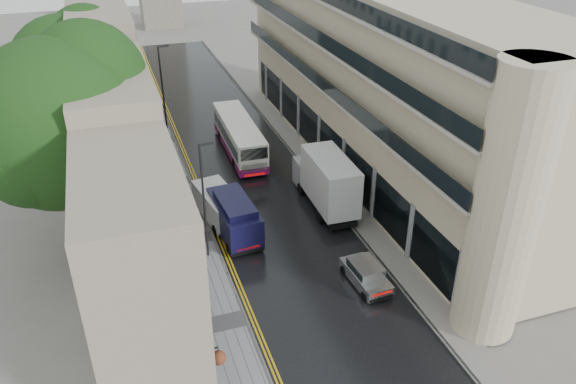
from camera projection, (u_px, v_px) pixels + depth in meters
road at (247, 172)px, 44.79m from camera, size 9.00×85.00×0.02m
left_sidewalk at (174, 183)px, 43.14m from camera, size 2.70×85.00×0.12m
right_sidewalk at (310, 162)px, 46.27m from camera, size 1.80×85.00×0.12m
old_shop_row at (112, 104)px, 41.32m from camera, size 4.50×56.00×12.00m
modern_block at (379, 80)px, 43.02m from camera, size 8.00×40.00×14.00m
tree_near at (64, 152)px, 31.72m from camera, size 10.56×10.56×13.89m
tree_far at (72, 92)px, 42.92m from camera, size 9.24×9.24×12.46m
cream_bus at (234, 153)px, 44.62m from camera, size 2.59×10.46×2.84m
white_lorry at (320, 196)px, 37.22m from camera, size 2.56×7.93×4.13m
silver_hatchback at (365, 290)px, 30.78m from camera, size 1.80×3.76×1.38m
white_van at (215, 220)px, 36.36m from camera, size 2.84×5.09×2.18m
navy_van at (228, 234)px, 34.40m from camera, size 2.53×5.61×2.79m
pedestrian at (186, 203)px, 38.58m from camera, size 0.65×0.44×1.73m
lamp_post_near at (204, 203)px, 32.87m from camera, size 0.86×0.26×7.50m
lamp_post_far at (163, 97)px, 47.34m from camera, size 0.99×0.45×8.58m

